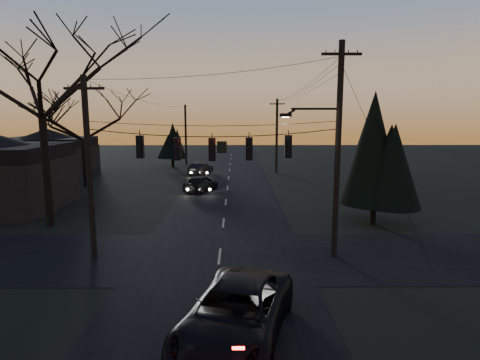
{
  "coord_description": "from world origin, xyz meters",
  "views": [
    {
      "loc": [
        0.8,
        -8.41,
        6.77
      ],
      "look_at": [
        0.97,
        8.69,
        3.95
      ],
      "focal_mm": 30.0,
      "sensor_mm": 36.0,
      "label": 1
    }
  ],
  "objects_px": {
    "utility_pole_right": "(334,256)",
    "evergreen_right": "(376,157)",
    "utility_pole_far_l": "(186,164)",
    "utility_pole_left": "(94,257)",
    "utility_pole_far_r": "(276,172)",
    "suv_near": "(236,314)",
    "sedan_oncoming_a": "(201,183)",
    "bare_tree_left": "(39,72)",
    "sedan_oncoming_b": "(201,169)"
  },
  "relations": [
    {
      "from": "utility_pole_left",
      "to": "sedan_oncoming_b",
      "type": "relative_size",
      "value": 2.11
    },
    {
      "from": "utility_pole_right",
      "to": "utility_pole_left",
      "type": "bearing_deg",
      "value": 180.0
    },
    {
      "from": "bare_tree_left",
      "to": "sedan_oncoming_a",
      "type": "height_order",
      "value": "bare_tree_left"
    },
    {
      "from": "utility_pole_far_l",
      "to": "evergreen_right",
      "type": "relative_size",
      "value": 1.11
    },
    {
      "from": "suv_near",
      "to": "evergreen_right",
      "type": "bearing_deg",
      "value": 71.69
    },
    {
      "from": "utility_pole_far_r",
      "to": "bare_tree_left",
      "type": "height_order",
      "value": "bare_tree_left"
    },
    {
      "from": "utility_pole_left",
      "to": "utility_pole_far_r",
      "type": "distance_m",
      "value": 30.27
    },
    {
      "from": "utility_pole_far_l",
      "to": "evergreen_right",
      "type": "distance_m",
      "value": 34.29
    },
    {
      "from": "utility_pole_left",
      "to": "utility_pole_far_l",
      "type": "xyz_separation_m",
      "value": [
        0.0,
        36.0,
        0.0
      ]
    },
    {
      "from": "sedan_oncoming_b",
      "to": "utility_pole_far_r",
      "type": "bearing_deg",
      "value": -149.5
    },
    {
      "from": "evergreen_right",
      "to": "suv_near",
      "type": "xyz_separation_m",
      "value": [
        -8.48,
        -12.77,
        -3.36
      ]
    },
    {
      "from": "utility_pole_right",
      "to": "bare_tree_left",
      "type": "xyz_separation_m",
      "value": [
        -16.04,
        5.4,
        9.14
      ]
    },
    {
      "from": "sedan_oncoming_b",
      "to": "utility_pole_left",
      "type": "bearing_deg",
      "value": 103.79
    },
    {
      "from": "utility_pole_right",
      "to": "utility_pole_far_l",
      "type": "relative_size",
      "value": 1.25
    },
    {
      "from": "utility_pole_far_r",
      "to": "utility_pole_far_l",
      "type": "bearing_deg",
      "value": 145.18
    },
    {
      "from": "utility_pole_right",
      "to": "utility_pole_far_l",
      "type": "bearing_deg",
      "value": 107.72
    },
    {
      "from": "utility_pole_right",
      "to": "sedan_oncoming_a",
      "type": "height_order",
      "value": "utility_pole_right"
    },
    {
      "from": "sedan_oncoming_b",
      "to": "utility_pole_far_l",
      "type": "bearing_deg",
      "value": -53.94
    },
    {
      "from": "utility_pole_left",
      "to": "evergreen_right",
      "type": "bearing_deg",
      "value": 20.1
    },
    {
      "from": "evergreen_right",
      "to": "utility_pole_far_r",
      "type": "bearing_deg",
      "value": 99.56
    },
    {
      "from": "sedan_oncoming_b",
      "to": "suv_near",
      "type": "bearing_deg",
      "value": 116.65
    },
    {
      "from": "utility_pole_left",
      "to": "suv_near",
      "type": "height_order",
      "value": "utility_pole_left"
    },
    {
      "from": "utility_pole_left",
      "to": "suv_near",
      "type": "xyz_separation_m",
      "value": [
        6.8,
        -7.18,
        0.84
      ]
    },
    {
      "from": "utility_pole_right",
      "to": "utility_pole_left",
      "type": "xyz_separation_m",
      "value": [
        -11.5,
        0.0,
        0.0
      ]
    },
    {
      "from": "suv_near",
      "to": "sedan_oncoming_a",
      "type": "bearing_deg",
      "value": 112.75
    },
    {
      "from": "utility_pole_left",
      "to": "sedan_oncoming_b",
      "type": "distance_m",
      "value": 26.52
    },
    {
      "from": "utility_pole_far_r",
      "to": "sedan_oncoming_b",
      "type": "relative_size",
      "value": 2.11
    },
    {
      "from": "utility_pole_right",
      "to": "sedan_oncoming_a",
      "type": "relative_size",
      "value": 2.34
    },
    {
      "from": "bare_tree_left",
      "to": "suv_near",
      "type": "xyz_separation_m",
      "value": [
        11.34,
        -12.59,
        -8.3
      ]
    },
    {
      "from": "sedan_oncoming_a",
      "to": "sedan_oncoming_b",
      "type": "xyz_separation_m",
      "value": [
        -0.89,
        9.94,
        -0.07
      ]
    },
    {
      "from": "suv_near",
      "to": "utility_pole_far_r",
      "type": "bearing_deg",
      "value": 97.64
    },
    {
      "from": "utility_pole_far_r",
      "to": "sedan_oncoming_b",
      "type": "height_order",
      "value": "utility_pole_far_r"
    },
    {
      "from": "utility_pole_far_l",
      "to": "bare_tree_left",
      "type": "distance_m",
      "value": 32.25
    },
    {
      "from": "utility_pole_left",
      "to": "sedan_oncoming_a",
      "type": "xyz_separation_m",
      "value": [
        3.69,
        16.42,
        0.73
      ]
    },
    {
      "from": "utility_pole_right",
      "to": "evergreen_right",
      "type": "relative_size",
      "value": 1.39
    },
    {
      "from": "sedan_oncoming_a",
      "to": "sedan_oncoming_b",
      "type": "height_order",
      "value": "sedan_oncoming_a"
    },
    {
      "from": "utility_pole_right",
      "to": "utility_pole_far_r",
      "type": "height_order",
      "value": "utility_pole_right"
    },
    {
      "from": "utility_pole_left",
      "to": "sedan_oncoming_b",
      "type": "xyz_separation_m",
      "value": [
        2.8,
        26.36,
        0.66
      ]
    },
    {
      "from": "utility_pole_right",
      "to": "bare_tree_left",
      "type": "relative_size",
      "value": 0.76
    },
    {
      "from": "utility_pole_left",
      "to": "suv_near",
      "type": "bearing_deg",
      "value": -46.57
    },
    {
      "from": "utility_pole_far_l",
      "to": "bare_tree_left",
      "type": "relative_size",
      "value": 0.61
    },
    {
      "from": "utility_pole_far_l",
      "to": "suv_near",
      "type": "xyz_separation_m",
      "value": [
        6.8,
        -43.18,
        0.84
      ]
    },
    {
      "from": "utility_pole_far_r",
      "to": "bare_tree_left",
      "type": "bearing_deg",
      "value": -125.37
    },
    {
      "from": "utility_pole_far_r",
      "to": "sedan_oncoming_a",
      "type": "relative_size",
      "value": 1.99
    },
    {
      "from": "utility_pole_far_r",
      "to": "evergreen_right",
      "type": "distance_m",
      "value": 23.11
    },
    {
      "from": "utility_pole_right",
      "to": "suv_near",
      "type": "height_order",
      "value": "utility_pole_right"
    },
    {
      "from": "utility_pole_right",
      "to": "suv_near",
      "type": "relative_size",
      "value": 1.66
    },
    {
      "from": "utility_pole_right",
      "to": "utility_pole_far_r",
      "type": "distance_m",
      "value": 28.0
    },
    {
      "from": "utility_pole_far_r",
      "to": "suv_near",
      "type": "height_order",
      "value": "utility_pole_far_r"
    },
    {
      "from": "evergreen_right",
      "to": "suv_near",
      "type": "height_order",
      "value": "evergreen_right"
    }
  ]
}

